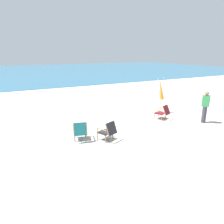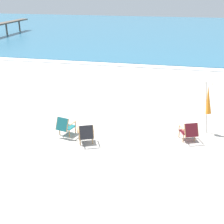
# 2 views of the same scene
# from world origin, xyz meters

# --- Properties ---
(ground_plane) EXTENTS (80.00, 80.00, 0.00)m
(ground_plane) POSITION_xyz_m (0.00, 0.00, 0.00)
(ground_plane) COLOR #B2AAA0
(sea) EXTENTS (80.00, 40.00, 0.10)m
(sea) POSITION_xyz_m (0.00, 31.96, 0.05)
(sea) COLOR #2D6684
(sea) RESTS_ON ground
(surf_band) EXTENTS (80.00, 1.10, 0.06)m
(surf_band) POSITION_xyz_m (0.00, 11.66, 0.03)
(surf_band) COLOR white
(surf_band) RESTS_ON ground
(beach_chair_front_left) EXTENTS (0.81, 0.89, 0.80)m
(beach_chair_front_left) POSITION_xyz_m (1.62, -0.09, 0.43)
(beach_chair_front_left) COLOR maroon
(beach_chair_front_left) RESTS_ON ground
(beach_chair_back_left) EXTENTS (0.80, 0.86, 0.81)m
(beach_chair_back_left) POSITION_xyz_m (-2.17, -1.16, 0.43)
(beach_chair_back_left) COLOR #28282D
(beach_chair_back_left) RESTS_ON ground
(beach_chair_mid_center) EXTENTS (0.73, 0.81, 0.81)m
(beach_chair_mid_center) POSITION_xyz_m (-3.19, -0.66, 0.43)
(beach_chair_mid_center) COLOR #196066
(beach_chair_mid_center) RESTS_ON ground
(umbrella_furled_orange) EXTENTS (0.43, 0.45, 2.10)m
(umbrella_furled_orange) POSITION_xyz_m (2.27, 0.95, 1.38)
(umbrella_furled_orange) COLOR #B7B2A8
(umbrella_furled_orange) RESTS_ON ground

